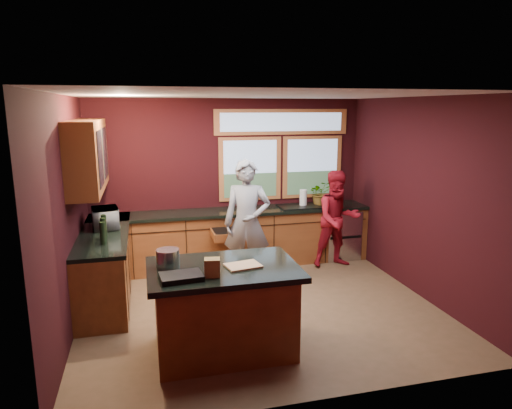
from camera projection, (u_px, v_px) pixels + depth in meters
name	position (u px, v px, depth m)	size (l,w,h in m)	color
floor	(260.00, 307.00, 5.96)	(4.50, 4.50, 0.00)	brown
room_shell	(208.00, 169.00, 5.75)	(4.52, 4.02, 2.71)	black
back_counter	(246.00, 237.00, 7.52)	(4.50, 0.64, 0.93)	#5B2D15
left_counter	(106.00, 264.00, 6.20)	(0.64, 2.30, 0.93)	#5B2D15
island	(224.00, 309.00, 4.81)	(1.55, 1.05, 0.95)	#5B2D15
person_grey	(247.00, 223.00, 6.57)	(0.67, 0.44, 1.84)	slate
person_red	(338.00, 219.00, 7.37)	(0.77, 0.60, 1.58)	maroon
microwave	(106.00, 218.00, 6.26)	(0.50, 0.34, 0.28)	#999999
potted_plant	(320.00, 193.00, 7.74)	(0.37, 0.32, 0.41)	#999999
paper_towel	(303.00, 198.00, 7.63)	(0.12, 0.12, 0.28)	silver
cutting_board	(243.00, 266.00, 4.71)	(0.35, 0.25, 0.02)	#A87E56
stock_pot	(168.00, 258.00, 4.70)	(0.24, 0.24, 0.18)	#AEAEB3
paper_bag	(212.00, 268.00, 4.42)	(0.15, 0.12, 0.18)	brown
black_tray	(181.00, 277.00, 4.36)	(0.40, 0.28, 0.05)	black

